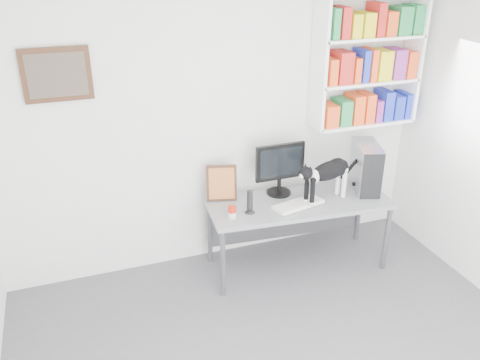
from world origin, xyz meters
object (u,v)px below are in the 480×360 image
(leaning_print, at_px, (222,182))
(pc_tower, at_px, (366,167))
(bookshelf, at_px, (368,60))
(speaker, at_px, (250,201))
(soup_can, at_px, (232,212))
(monitor, at_px, (280,169))
(desk, at_px, (297,233))
(cat, at_px, (327,181))
(keyboard, at_px, (298,204))

(leaning_print, bearing_deg, pc_tower, 4.90)
(bookshelf, relative_size, speaker, 5.82)
(leaning_print, xyz_separation_m, soup_can, (-0.02, -0.36, -0.12))
(monitor, distance_m, speaker, 0.49)
(desk, height_order, pc_tower, pc_tower)
(bookshelf, distance_m, desk, 1.73)
(bookshelf, bearing_deg, soup_can, -164.29)
(desk, relative_size, pc_tower, 3.68)
(desk, distance_m, cat, 0.60)
(keyboard, relative_size, soup_can, 4.40)
(monitor, bearing_deg, bookshelf, 6.64)
(pc_tower, bearing_deg, keyboard, -153.23)
(monitor, bearing_deg, pc_tower, -13.51)
(bookshelf, bearing_deg, keyboard, -153.96)
(monitor, xyz_separation_m, speaker, (-0.39, -0.25, -0.15))
(speaker, bearing_deg, monitor, 51.94)
(keyboard, height_order, speaker, speaker)
(pc_tower, bearing_deg, cat, -149.69)
(speaker, bearing_deg, keyboard, 14.15)
(bookshelf, distance_m, monitor, 1.29)
(monitor, xyz_separation_m, cat, (0.35, -0.28, -0.05))
(speaker, bearing_deg, leaning_print, 133.98)
(speaker, xyz_separation_m, soup_can, (-0.17, -0.04, -0.05))
(bookshelf, xyz_separation_m, speaker, (-1.29, -0.38, -1.05))
(soup_can, relative_size, cat, 0.17)
(keyboard, bearing_deg, soup_can, 167.39)
(speaker, bearing_deg, cat, 16.96)
(monitor, distance_m, keyboard, 0.38)
(pc_tower, height_order, soup_can, pc_tower)
(monitor, bearing_deg, desk, -61.69)
(soup_can, bearing_deg, monitor, 27.27)
(desk, bearing_deg, bookshelf, 26.72)
(speaker, bearing_deg, soup_can, -149.77)
(speaker, xyz_separation_m, cat, (0.73, -0.02, 0.09))
(soup_can, xyz_separation_m, cat, (0.91, 0.01, 0.15))
(monitor, height_order, speaker, monitor)
(keyboard, distance_m, leaning_print, 0.71)
(pc_tower, distance_m, leaning_print, 1.37)
(keyboard, bearing_deg, speaker, 162.83)
(keyboard, xyz_separation_m, soup_can, (-0.62, -0.00, 0.04))
(bookshelf, relative_size, leaning_print, 3.64)
(monitor, relative_size, keyboard, 1.08)
(monitor, height_order, pc_tower, monitor)
(monitor, xyz_separation_m, soup_can, (-0.56, -0.29, -0.20))
(pc_tower, xyz_separation_m, speaker, (-1.19, -0.08, -0.12))
(speaker, relative_size, leaning_print, 0.63)
(pc_tower, distance_m, cat, 0.47)
(soup_can, bearing_deg, bookshelf, 15.71)
(soup_can, height_order, cat, cat)
(monitor, xyz_separation_m, leaning_print, (-0.54, 0.07, -0.08))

